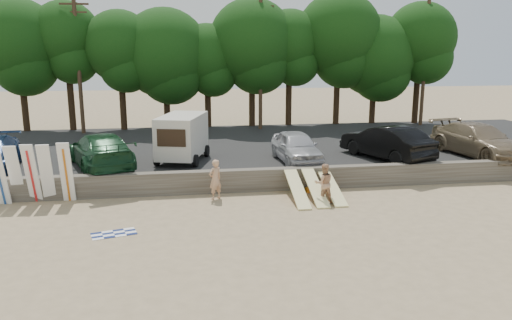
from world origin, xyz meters
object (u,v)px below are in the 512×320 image
(car_1, at_px, (101,150))
(cooler, at_px, (299,189))
(box_trailer, at_px, (182,136))
(car_3, at_px, (386,142))
(beachgoer_a, at_px, (215,179))
(car_2, at_px, (296,147))
(beachgoer_b, at_px, (324,183))
(car_4, at_px, (478,140))

(car_1, xyz_separation_m, cooler, (8.88, -3.25, -1.37))
(box_trailer, relative_size, car_3, 0.76)
(car_1, xyz_separation_m, car_3, (14.16, -0.21, 0.04))
(beachgoer_a, bearing_deg, car_2, -174.92)
(cooler, bearing_deg, box_trailer, 148.74)
(beachgoer_a, xyz_separation_m, cooler, (3.73, 0.40, -0.70))
(box_trailer, distance_m, cooler, 6.73)
(car_1, height_order, beachgoer_a, car_1)
(beachgoer_b, bearing_deg, car_3, -133.80)
(beachgoer_a, bearing_deg, cooler, 152.58)
(car_3, relative_size, car_4, 0.91)
(box_trailer, height_order, cooler, box_trailer)
(beachgoer_b, bearing_deg, box_trailer, -42.89)
(beachgoer_b, bearing_deg, car_4, -153.46)
(box_trailer, xyz_separation_m, cooler, (5.04, -4.07, -1.84))
(box_trailer, height_order, car_4, box_trailer)
(car_1, bearing_deg, box_trailer, 172.15)
(box_trailer, relative_size, beachgoer_a, 2.34)
(box_trailer, bearing_deg, beachgoer_a, -57.54)
(box_trailer, xyz_separation_m, car_4, (15.42, -1.06, -0.46))
(car_1, relative_size, car_3, 1.09)
(car_3, relative_size, cooler, 13.81)
(box_trailer, height_order, car_2, box_trailer)
(car_2, height_order, car_4, car_4)
(car_1, distance_m, beachgoer_b, 10.71)
(car_4, xyz_separation_m, cooler, (-10.38, -3.02, -1.38))
(car_3, height_order, cooler, car_3)
(car_1, height_order, car_2, car_1)
(car_2, xyz_separation_m, beachgoer_b, (0.12, -4.55, -0.65))
(box_trailer, bearing_deg, beachgoer_b, -28.25)
(box_trailer, xyz_separation_m, car_1, (-3.85, -0.83, -0.47))
(beachgoer_a, distance_m, beachgoer_b, 4.55)
(car_4, height_order, beachgoer_a, car_4)
(cooler, bearing_deg, car_2, 87.14)
(car_3, bearing_deg, car_1, -22.01)
(box_trailer, height_order, car_1, box_trailer)
(beachgoer_a, bearing_deg, car_3, 167.36)
(car_3, distance_m, beachgoer_b, 6.51)
(car_1, distance_m, car_2, 9.45)
(box_trailer, relative_size, car_2, 0.89)
(car_4, bearing_deg, car_2, 169.79)
(car_1, height_order, car_3, car_3)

